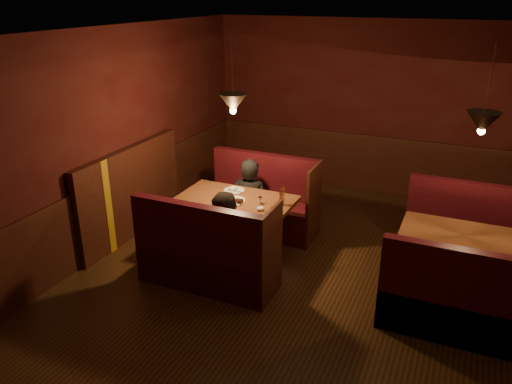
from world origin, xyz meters
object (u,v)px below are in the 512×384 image
at_px(second_table, 460,251).
at_px(second_bench_near, 456,307).
at_px(second_bench_far, 464,239).
at_px(diner_b, 228,225).
at_px(main_bench_near, 206,260).
at_px(diner_a, 250,187).
at_px(main_table, 236,212).
at_px(main_bench_far, 263,207).

relative_size(second_table, second_bench_near, 0.90).
xyz_separation_m(second_bench_far, diner_b, (-2.58, -1.58, 0.40)).
bearing_deg(second_table, second_bench_far, 87.80).
relative_size(main_bench_near, diner_a, 1.08).
bearing_deg(main_table, diner_a, 96.52).
relative_size(second_bench_far, second_bench_near, 1.00).
bearing_deg(second_table, diner_a, 172.00).
relative_size(main_bench_far, second_bench_near, 1.10).
bearing_deg(second_table, main_bench_far, 166.06).
height_order(second_bench_near, diner_b, diner_b).
bearing_deg(main_bench_far, second_bench_near, -28.32).
distance_m(main_table, diner_b, 0.64).
bearing_deg(second_bench_far, second_bench_near, -90.00).
bearing_deg(diner_a, second_bench_far, -179.20).
relative_size(second_bench_far, diner_a, 0.98).
height_order(main_table, second_bench_near, second_bench_near).
height_order(main_bench_near, second_bench_near, main_bench_near).
distance_m(main_bench_near, diner_b, 0.49).
bearing_deg(second_table, main_table, -176.35).
relative_size(main_bench_far, main_bench_near, 1.00).
distance_m(main_bench_far, diner_a, 0.50).
relative_size(main_table, second_bench_far, 1.00).
bearing_deg(main_table, diner_b, -73.19).
bearing_deg(diner_a, main_bench_near, 85.79).
relative_size(main_bench_far, diner_b, 1.11).
bearing_deg(main_table, main_bench_near, -88.86).
bearing_deg(main_table, main_bench_far, 88.86).
xyz_separation_m(main_table, second_bench_far, (2.76, 0.98, -0.28)).
height_order(main_table, second_bench_far, second_bench_far).
relative_size(main_table, diner_a, 0.98).
bearing_deg(main_table, second_bench_far, 19.53).
bearing_deg(main_bench_far, diner_a, -106.22).
relative_size(diner_a, diner_b, 1.03).
distance_m(second_table, diner_b, 2.67).
bearing_deg(diner_b, second_bench_far, 15.25).
xyz_separation_m(main_bench_near, second_bench_near, (2.75, 0.22, -0.02)).
relative_size(main_bench_far, second_bench_far, 1.10).
relative_size(second_table, second_bench_far, 0.90).
distance_m(diner_a, diner_b, 1.19).
distance_m(main_bench_far, second_bench_far, 2.75).
xyz_separation_m(main_bench_far, second_bench_near, (2.75, -1.48, -0.02)).
xyz_separation_m(main_bench_far, main_bench_near, (0.00, -1.70, 0.00)).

